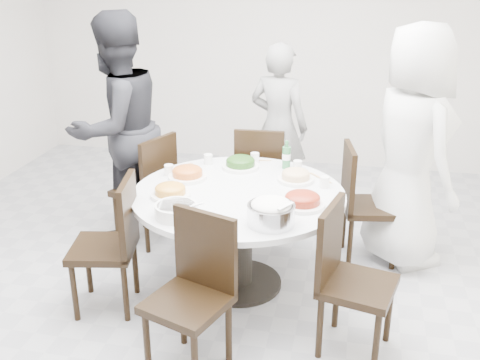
% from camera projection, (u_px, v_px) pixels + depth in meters
% --- Properties ---
extents(floor, '(6.00, 6.00, 0.01)m').
position_uv_depth(floor, '(231.00, 298.00, 4.04)').
color(floor, '#A9A9AE').
rests_on(floor, ground).
extents(wall_back, '(6.00, 0.01, 2.80)m').
position_uv_depth(wall_back, '(290.00, 42.00, 6.25)').
color(wall_back, silver).
rests_on(wall_back, ground).
extents(dining_table, '(1.50, 1.50, 0.75)m').
position_uv_depth(dining_table, '(239.00, 239.00, 4.07)').
color(dining_table, white).
rests_on(dining_table, floor).
extents(chair_ne, '(0.49, 0.49, 0.95)m').
position_uv_depth(chair_ne, '(371.00, 204.00, 4.41)').
color(chair_ne, black).
rests_on(chair_ne, floor).
extents(chair_n, '(0.44, 0.44, 0.95)m').
position_uv_depth(chair_n, '(261.00, 176.00, 4.98)').
color(chair_n, black).
rests_on(chair_n, floor).
extents(chair_nw, '(0.54, 0.54, 0.95)m').
position_uv_depth(chair_nw, '(143.00, 188.00, 4.71)').
color(chair_nw, black).
rests_on(chair_nw, floor).
extents(chair_sw, '(0.49, 0.49, 0.95)m').
position_uv_depth(chair_sw, '(103.00, 245.00, 3.78)').
color(chair_sw, black).
rests_on(chair_sw, floor).
extents(chair_s, '(0.54, 0.54, 0.95)m').
position_uv_depth(chair_s, '(187.00, 300.00, 3.18)').
color(chair_s, black).
rests_on(chair_s, floor).
extents(chair_se, '(0.51, 0.51, 0.95)m').
position_uv_depth(chair_se, '(358.00, 283.00, 3.34)').
color(chair_se, black).
rests_on(chair_se, floor).
extents(diner_right, '(0.97, 1.09, 1.87)m').
position_uv_depth(diner_right, '(411.00, 148.00, 4.25)').
color(diner_right, silver).
rests_on(diner_right, floor).
extents(diner_middle, '(0.66, 0.52, 1.58)m').
position_uv_depth(diner_middle, '(278.00, 127.00, 5.31)').
color(diner_middle, black).
rests_on(diner_middle, floor).
extents(diner_left, '(1.06, 1.15, 1.91)m').
position_uv_depth(diner_left, '(117.00, 129.00, 4.68)').
color(diner_left, black).
rests_on(diner_left, floor).
extents(dish_greens, '(0.29, 0.29, 0.07)m').
position_uv_depth(dish_greens, '(240.00, 164.00, 4.36)').
color(dish_greens, white).
rests_on(dish_greens, dining_table).
extents(dish_pale, '(0.26, 0.26, 0.07)m').
position_uv_depth(dish_pale, '(296.00, 177.00, 4.11)').
color(dish_pale, white).
rests_on(dish_pale, dining_table).
extents(dish_orange, '(0.29, 0.29, 0.08)m').
position_uv_depth(dish_orange, '(187.00, 174.00, 4.16)').
color(dish_orange, white).
rests_on(dish_orange, dining_table).
extents(dish_redbrown, '(0.30, 0.30, 0.08)m').
position_uv_depth(dish_redbrown, '(302.00, 201.00, 3.70)').
color(dish_redbrown, white).
rests_on(dish_redbrown, dining_table).
extents(dish_tofu, '(0.27, 0.27, 0.07)m').
position_uv_depth(dish_tofu, '(170.00, 192.00, 3.84)').
color(dish_tofu, white).
rests_on(dish_tofu, dining_table).
extents(rice_bowl, '(0.30, 0.30, 0.13)m').
position_uv_depth(rice_bowl, '(271.00, 215.00, 3.44)').
color(rice_bowl, silver).
rests_on(rice_bowl, dining_table).
extents(soup_bowl, '(0.27, 0.27, 0.08)m').
position_uv_depth(soup_bowl, '(176.00, 211.00, 3.54)').
color(soup_bowl, white).
rests_on(soup_bowl, dining_table).
extents(beverage_bottle, '(0.06, 0.06, 0.22)m').
position_uv_depth(beverage_bottle, '(286.00, 155.00, 4.33)').
color(beverage_bottle, '#2A6939').
rests_on(beverage_bottle, dining_table).
extents(tea_cups, '(0.07, 0.07, 0.08)m').
position_uv_depth(tea_cups, '(257.00, 159.00, 4.46)').
color(tea_cups, white).
rests_on(tea_cups, dining_table).
extents(chopsticks, '(0.24, 0.04, 0.01)m').
position_uv_depth(chopsticks, '(252.00, 160.00, 4.54)').
color(chopsticks, tan).
rests_on(chopsticks, dining_table).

